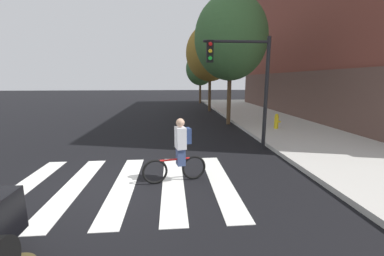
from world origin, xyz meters
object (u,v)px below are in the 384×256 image
Objects in this scene: street_tree_far at (200,69)px; cyclist at (179,150)px; street_tree_near at (231,38)px; traffic_light_near at (245,74)px; fire_hydrant at (276,121)px; street_tree_mid at (210,53)px.

cyclist is at bearing -98.17° from street_tree_far.
street_tree_far is (-0.12, 13.65, -1.10)m from street_tree_near.
street_tree_far is at bearing 88.19° from traffic_light_near.
cyclist is 2.17× the size of fire_hydrant.
traffic_light_near is at bearing -92.68° from street_tree_mid.
street_tree_near is 1.28× the size of street_tree_far.
street_tree_near is 6.40m from street_tree_mid.
street_tree_near reaches higher than fire_hydrant.
fire_hydrant is (5.27, 5.95, -0.31)m from cyclist.
cyclist is 0.40× the size of traffic_light_near.
street_tree_mid is at bearing 91.46° from street_tree_near.
cyclist is 22.30m from street_tree_far.
cyclist is at bearing -131.53° from fire_hydrant.
street_tree_far is (3.14, 21.87, 3.05)m from cyclist.
traffic_light_near is 19.09m from street_tree_far.
cyclist is 0.24× the size of street_tree_mid.
street_tree_mid reaches higher than cyclist.
traffic_light_near is (2.54, 2.81, 2.02)m from cyclist.
traffic_light_near is 11.98m from street_tree_mid.
street_tree_far is (-2.13, 15.92, 3.37)m from fire_hydrant.
street_tree_far is (0.05, 7.26, -0.94)m from street_tree_mid.
cyclist is 0.23× the size of street_tree_near.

